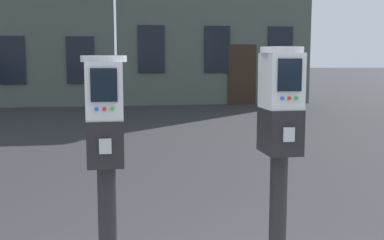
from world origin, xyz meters
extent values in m
cube|color=black|center=(-0.75, -0.20, 1.20)|extent=(0.17, 0.24, 0.22)
cube|color=#A5A8AD|center=(-0.75, -0.32, 1.20)|extent=(0.06, 0.01, 0.07)
cube|color=#B7BABF|center=(-0.75, -0.20, 1.45)|extent=(0.17, 0.23, 0.27)
cube|color=black|center=(-0.75, -0.31, 1.48)|extent=(0.12, 0.01, 0.15)
cylinder|color=blue|center=(-0.78, -0.32, 1.37)|extent=(0.02, 0.01, 0.02)
cylinder|color=red|center=(-0.75, -0.32, 1.37)|extent=(0.02, 0.01, 0.02)
cylinder|color=green|center=(-0.71, -0.32, 1.37)|extent=(0.02, 0.01, 0.02)
cylinder|color=#B7BABF|center=(-0.75, -0.20, 1.60)|extent=(0.22, 0.22, 0.03)
cube|color=black|center=(0.13, -0.20, 1.24)|extent=(0.17, 0.24, 0.23)
cube|color=#A5A8AD|center=(0.13, -0.32, 1.24)|extent=(0.06, 0.01, 0.07)
cube|color=#B7BABF|center=(0.13, -0.20, 1.49)|extent=(0.17, 0.23, 0.28)
cube|color=black|center=(0.13, -0.31, 1.52)|extent=(0.12, 0.01, 0.16)
cylinder|color=blue|center=(0.09, -0.32, 1.41)|extent=(0.02, 0.01, 0.02)
cylinder|color=red|center=(0.13, -0.32, 1.41)|extent=(0.02, 0.01, 0.02)
cylinder|color=green|center=(0.16, -0.32, 1.41)|extent=(0.02, 0.01, 0.02)
cylinder|color=#B7BABF|center=(0.13, -0.20, 1.64)|extent=(0.22, 0.22, 0.03)
cube|color=black|center=(-4.07, 13.97, 1.56)|extent=(0.90, 0.06, 1.56)
cube|color=black|center=(-1.86, 13.97, 1.56)|extent=(0.90, 0.06, 1.56)
cube|color=black|center=(0.51, 13.97, 1.93)|extent=(0.90, 0.06, 1.60)
cube|color=black|center=(2.80, 13.97, 1.93)|extent=(0.90, 0.06, 1.60)
cube|color=black|center=(5.09, 13.97, 1.93)|extent=(0.90, 0.06, 1.60)
cube|color=black|center=(3.70, 13.97, 1.05)|extent=(1.00, 0.07, 2.10)
camera|label=1|loc=(-0.69, -2.50, 1.60)|focal=44.82mm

